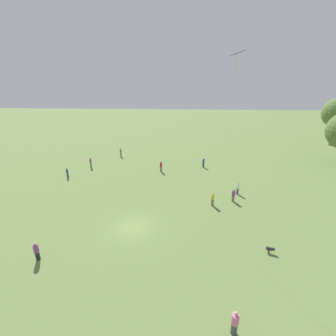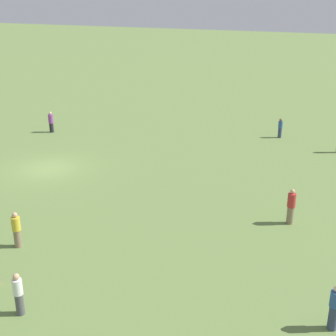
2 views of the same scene
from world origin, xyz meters
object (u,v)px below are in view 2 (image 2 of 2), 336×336
at_px(person_1, 334,308).
at_px(person_3, 18,294).
at_px(person_9, 280,128).
at_px(person_2, 17,230).
at_px(person_5, 51,122).
at_px(person_0, 291,207).

relative_size(person_1, person_3, 1.04).
bearing_deg(person_3, person_9, -145.87).
distance_m(person_2, person_5, 19.03).
distance_m(person_1, person_5, 28.93).
xyz_separation_m(person_3, person_9, (-4.10, -26.04, -0.06)).
bearing_deg(person_9, person_5, 25.16).
relative_size(person_0, person_2, 1.08).
bearing_deg(person_0, person_5, 122.82).
distance_m(person_1, person_3, 11.12).
height_order(person_0, person_1, person_0).
bearing_deg(person_5, person_3, -52.32).
xyz_separation_m(person_0, person_9, (3.53, -14.80, -0.14)).
bearing_deg(person_5, person_9, 22.45).
bearing_deg(person_9, person_3, 86.83).
relative_size(person_0, person_5, 1.08).
bearing_deg(person_0, person_1, -104.51).
relative_size(person_3, person_9, 1.07).
bearing_deg(person_2, person_3, 52.03).
xyz_separation_m(person_2, person_9, (-7.47, -22.26, -0.06)).
height_order(person_2, person_3, person_2).
bearing_deg(person_1, person_0, -136.05).
relative_size(person_1, person_9, 1.11).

